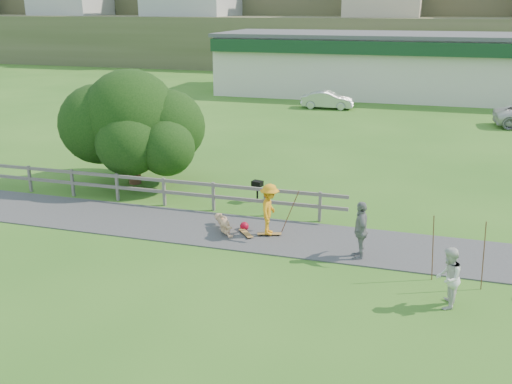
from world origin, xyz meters
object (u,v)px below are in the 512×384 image
at_px(car_silver, 327,100).
at_px(bbq, 257,191).
at_px(spectator_b, 361,230).
at_px(skater_fallen, 224,224).
at_px(tree, 132,139).
at_px(spectator_a, 448,278).
at_px(skater_rider, 269,212).

distance_m(car_silver, bbq, 21.81).
bearing_deg(spectator_b, skater_fallen, -112.32).
distance_m(skater_fallen, tree, 7.13).
xyz_separation_m(spectator_a, car_silver, (-7.87, 28.24, -0.18)).
relative_size(skater_rider, bbq, 2.01).
bearing_deg(tree, car_silver, 77.23).
height_order(spectator_a, bbq, spectator_a).
xyz_separation_m(spectator_a, bbq, (-6.88, 6.45, -0.38)).
relative_size(spectator_a, tree, 0.25).
xyz_separation_m(spectator_a, tree, (-12.61, 7.31, 1.15)).
xyz_separation_m(skater_fallen, spectator_b, (4.62, -0.80, 0.61)).
xyz_separation_m(car_silver, bbq, (0.99, -21.79, -0.20)).
distance_m(skater_fallen, spectator_a, 7.75).
xyz_separation_m(skater_rider, car_silver, (-2.36, 25.02, -0.23)).
xyz_separation_m(skater_rider, tree, (-7.10, 4.09, 1.10)).
bearing_deg(skater_fallen, car_silver, 59.28).
bearing_deg(tree, spectator_a, -30.08).
xyz_separation_m(spectator_a, spectator_b, (-2.45, 2.33, 0.10)).
distance_m(skater_rider, spectator_a, 6.38).
xyz_separation_m(spectator_b, car_silver, (-5.42, 25.91, -0.28)).
bearing_deg(car_silver, skater_rider, -176.74).
bearing_deg(skater_fallen, bbq, 54.15).
height_order(spectator_a, spectator_b, spectator_b).
distance_m(spectator_a, tree, 14.62).
height_order(skater_rider, car_silver, skater_rider).
height_order(spectator_b, tree, tree).
bearing_deg(skater_rider, skater_fallen, 87.78).
bearing_deg(spectator_a, bbq, -124.26).
height_order(car_silver, tree, tree).
height_order(spectator_b, bbq, spectator_b).
xyz_separation_m(spectator_b, tree, (-10.16, 4.97, 1.05)).
bearing_deg(skater_rider, spectator_b, -111.10).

